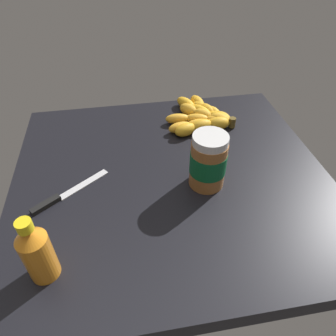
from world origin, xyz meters
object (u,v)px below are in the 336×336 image
peanut_butter_jar (208,161)px  honey_bottle (37,252)px  banana_bunch (203,117)px  butter_knife (64,194)px

peanut_butter_jar → honey_bottle: honey_bottle is taller
peanut_butter_jar → honey_bottle: bearing=117.3°
banana_bunch → honey_bottle: (-44.91, 41.55, 4.90)cm
banana_bunch → honey_bottle: 61.38cm
honey_bottle → butter_knife: (19.62, -1.84, -6.17)cm
banana_bunch → butter_knife: banana_bunch is taller
banana_bunch → peanut_butter_jar: bearing=167.0°
honey_bottle → butter_knife: honey_bottle is taller
honey_bottle → butter_knife: 20.65cm
butter_knife → honey_bottle: bearing=174.6°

